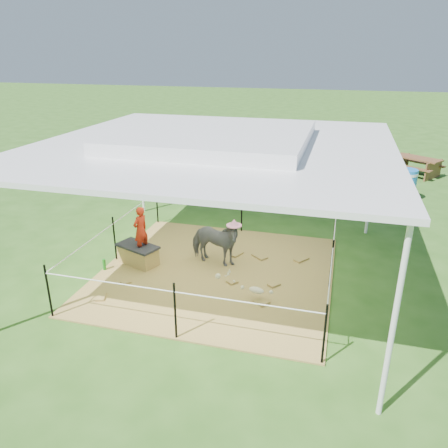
% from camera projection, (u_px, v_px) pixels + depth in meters
% --- Properties ---
extents(ground, '(90.00, 90.00, 0.00)m').
position_uv_depth(ground, '(216.00, 273.00, 8.91)').
color(ground, '#2D5919').
rests_on(ground, ground).
extents(hay_patch, '(4.60, 4.60, 0.03)m').
position_uv_depth(hay_patch, '(216.00, 272.00, 8.90)').
color(hay_patch, brown).
rests_on(hay_patch, ground).
extents(canopy_tent, '(6.30, 6.30, 2.90)m').
position_uv_depth(canopy_tent, '(215.00, 142.00, 7.90)').
color(canopy_tent, silver).
rests_on(canopy_tent, ground).
extents(rope_fence, '(4.54, 4.54, 1.00)m').
position_uv_depth(rope_fence, '(216.00, 244.00, 8.67)').
color(rope_fence, black).
rests_on(rope_fence, ground).
extents(straw_bale, '(0.93, 0.69, 0.37)m').
position_uv_depth(straw_bale, '(138.00, 255.00, 9.19)').
color(straw_bale, olive).
rests_on(straw_bale, hay_patch).
extents(dark_cloth, '(1.00, 0.75, 0.05)m').
position_uv_depth(dark_cloth, '(137.00, 246.00, 9.11)').
color(dark_cloth, black).
rests_on(dark_cloth, straw_bale).
extents(woman, '(0.35, 0.43, 1.00)m').
position_uv_depth(woman, '(140.00, 226.00, 8.91)').
color(woman, '#B72411').
rests_on(woman, straw_bale).
extents(green_bottle, '(0.08, 0.08, 0.23)m').
position_uv_depth(green_bottle, '(104.00, 264.00, 8.95)').
color(green_bottle, '#1A7419').
rests_on(green_bottle, hay_patch).
extents(pony, '(1.24, 0.73, 0.99)m').
position_uv_depth(pony, '(214.00, 243.00, 9.04)').
color(pony, '#49494E').
rests_on(pony, hay_patch).
extents(pink_hat, '(0.31, 0.31, 0.14)m').
position_uv_depth(pink_hat, '(214.00, 217.00, 8.83)').
color(pink_hat, pink).
rests_on(pink_hat, pony).
extents(foal, '(0.93, 0.65, 0.47)m').
position_uv_depth(foal, '(257.00, 289.00, 7.80)').
color(foal, '#C0AE8C').
rests_on(foal, hay_patch).
extents(trash_barrel, '(0.73, 0.73, 0.96)m').
position_uv_depth(trash_barrel, '(405.00, 185.00, 13.00)').
color(trash_barrel, blue).
rests_on(trash_barrel, ground).
extents(picnic_table_near, '(2.28, 1.95, 0.80)m').
position_uv_depth(picnic_table_near, '(322.00, 164.00, 15.77)').
color(picnic_table_near, '#51321C').
rests_on(picnic_table_near, ground).
extents(picnic_table_far, '(1.95, 1.85, 0.66)m').
position_uv_depth(picnic_table_far, '(416.00, 166.00, 15.68)').
color(picnic_table_far, brown).
rests_on(picnic_table_far, ground).
extents(distant_person, '(0.62, 0.51, 1.21)m').
position_uv_depth(distant_person, '(343.00, 166.00, 14.64)').
color(distant_person, '#3774D1').
rests_on(distant_person, ground).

